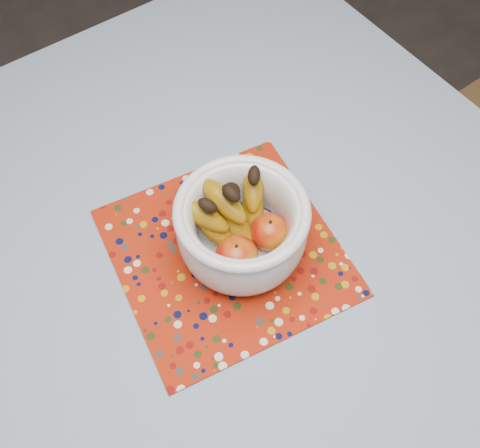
# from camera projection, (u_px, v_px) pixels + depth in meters

# --- Properties ---
(table) EXTENTS (1.20, 1.20, 0.75)m
(table) POSITION_uv_depth(u_px,v_px,m) (206.00, 297.00, 1.01)
(table) COLOR brown
(table) RESTS_ON ground
(tablecloth) EXTENTS (1.32, 1.32, 0.01)m
(tablecloth) POSITION_uv_depth(u_px,v_px,m) (203.00, 277.00, 0.94)
(tablecloth) COLOR slate
(tablecloth) RESTS_ON table
(placemat) EXTENTS (0.41, 0.41, 0.00)m
(placemat) POSITION_uv_depth(u_px,v_px,m) (226.00, 252.00, 0.95)
(placemat) COLOR #9B1D08
(placemat) RESTS_ON tablecloth
(fruit_bowl) EXTENTS (0.23, 0.21, 0.16)m
(fruit_bowl) POSITION_uv_depth(u_px,v_px,m) (240.00, 223.00, 0.90)
(fruit_bowl) COLOR silver
(fruit_bowl) RESTS_ON placemat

